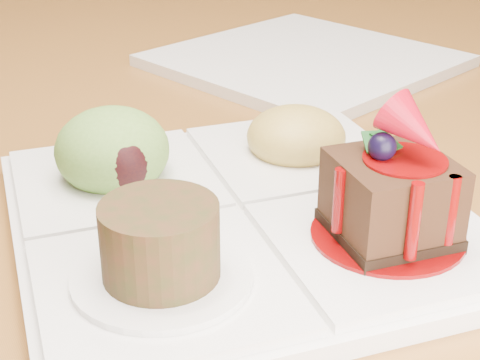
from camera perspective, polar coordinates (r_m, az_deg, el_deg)
name	(u,v)px	position (r m, az deg, el deg)	size (l,w,h in m)	color
dining_table	(129,65)	(1.04, -8.64, 8.84)	(1.00, 1.80, 0.75)	brown
sampler_plate	(235,196)	(0.47, -0.42, -1.26)	(0.32, 0.32, 0.11)	white
second_plate	(304,61)	(0.80, 5.03, 9.21)	(0.27, 0.27, 0.01)	white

